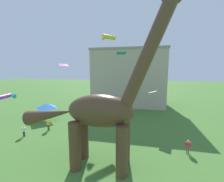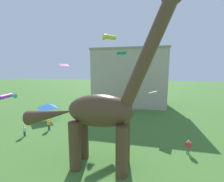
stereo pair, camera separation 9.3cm
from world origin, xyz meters
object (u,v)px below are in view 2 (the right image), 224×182
Objects in this scene: kite_drifting at (64,65)px; kite_high_left at (153,92)px; kite_far_left at (109,37)px; kite_far_right at (7,96)px; person_photographer at (49,124)px; person_vendor_side at (188,145)px; dinosaur_sculpture at (99,111)px; kite_high_right at (122,53)px; festival_canopy_tent at (48,106)px; person_near_flyer at (24,130)px.

kite_drifting is 0.76× the size of kite_high_left.
kite_far_left reaches higher than kite_far_right.
person_photographer is 18.87m from person_vendor_side.
dinosaur_sculpture is at bearing -24.80° from kite_far_right.
dinosaur_sculpture is 9.84× the size of kite_drifting.
kite_far_left is (-12.09, 13.45, 14.42)m from person_vendor_side.
person_photographer is 1.00× the size of kite_high_right.
festival_canopy_tent is 1.58× the size of kite_high_left.
person_vendor_side is at bearing -48.04° from kite_far_left.
dinosaur_sculpture is 13.33m from person_near_flyer.
dinosaur_sculpture is 7.45× the size of kite_high_left.
kite_far_left is 21.72m from kite_far_right.
kite_high_right is (10.40, 3.63, 10.46)m from person_photographer.
person_vendor_side is 0.52× the size of kite_far_left.
kite_high_left is at bearing -47.72° from person_vendor_side.
person_vendor_side is 0.48× the size of festival_canopy_tent.
kite_far_left reaches higher than dinosaur_sculpture.
person_vendor_side is 0.92× the size of kite_high_right.
kite_far_right is at bearing -148.66° from person_photographer.
person_vendor_side is at bearing -17.30° from festival_canopy_tent.
kite_high_left is at bearing 19.79° from kite_drifting.
kite_far_right is at bearing -177.95° from kite_high_right.
kite_high_left is (15.18, 4.68, 4.63)m from person_photographer.
festival_canopy_tent is 1.08× the size of kite_far_left.
person_near_flyer is 19.24m from kite_high_left.
kite_high_left is at bearing 4.03° from kite_far_right.
person_photographer reaches higher than person_near_flyer.
kite_far_right reaches higher than person_vendor_side.
kite_far_right is at bearing 171.04° from dinosaur_sculpture.
festival_canopy_tent is at bearing 177.00° from kite_high_right.
dinosaur_sculpture is at bearing -39.48° from festival_canopy_tent.
dinosaur_sculpture is 20.35m from kite_far_left.
person_photographer is at bearing -162.85° from kite_high_left.
dinosaur_sculpture is at bearing -154.13° from person_near_flyer.
kite_high_left is 0.68× the size of kite_far_right.
person_vendor_side is 14.74m from kite_high_right.
kite_drifting is 12.73m from kite_far_left.
person_vendor_side is at bearing 40.23° from dinosaur_sculpture.
dinosaur_sculpture is 9.95× the size of person_near_flyer.
kite_drifting is at bearing -106.05° from person_near_flyer.
kite_far_right is (-25.42, -1.79, -1.35)m from kite_high_left.
festival_canopy_tent is 10.16m from kite_drifting.
person_near_flyer is at bearing -80.69° from festival_canopy_tent.
person_photographer is 1.08× the size of person_vendor_side.
person_vendor_side is at bearing 39.64° from person_photographer.
person_photographer is 1.09× the size of kite_drifting.
kite_drifting is at bearing -34.65° from festival_canopy_tent.
person_vendor_side is at bearing -63.72° from kite_high_left.
person_near_flyer is 0.47× the size of festival_canopy_tent.
dinosaur_sculpture is at bearing -92.58° from kite_high_right.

